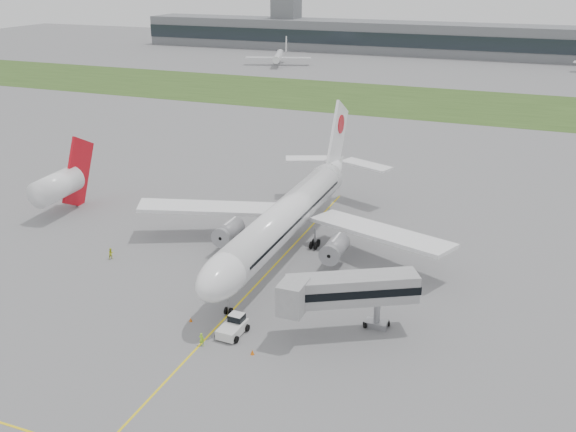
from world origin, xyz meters
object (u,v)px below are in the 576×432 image
at_px(ground_crew_near, 202,339).
at_px(neighbor_aircraft, 60,184).
at_px(airliner, 289,214).
at_px(jet_bridge, 344,291).
at_px(pushback_tug, 234,326).

height_order(ground_crew_near, neighbor_aircraft, neighbor_aircraft).
bearing_deg(airliner, jet_bridge, -53.65).
bearing_deg(jet_bridge, ground_crew_near, -177.91).
xyz_separation_m(pushback_tug, jet_bridge, (11.43, 4.63, 4.40)).
height_order(pushback_tug, ground_crew_near, pushback_tug).
distance_m(pushback_tug, jet_bridge, 13.09).
xyz_separation_m(jet_bridge, ground_crew_near, (-13.57, -8.17, -4.55)).
bearing_deg(neighbor_aircraft, airliner, -3.70).
distance_m(pushback_tug, ground_crew_near, 4.14).
relative_size(airliner, jet_bridge, 3.71).
bearing_deg(airliner, ground_crew_near, -89.47).
relative_size(airliner, pushback_tug, 13.26).
xyz_separation_m(jet_bridge, neighbor_aircraft, (-54.53, 18.95, -0.31)).
distance_m(jet_bridge, ground_crew_near, 16.48).
bearing_deg(jet_bridge, neighbor_aircraft, 131.88).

